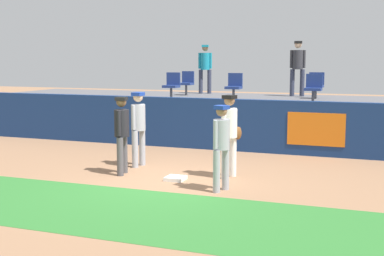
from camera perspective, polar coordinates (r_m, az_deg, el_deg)
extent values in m
plane|color=#936B4C|center=(11.16, -3.14, -5.78)|extent=(60.00, 60.00, 0.00)
cube|color=#2D722D|center=(9.22, -8.81, -8.70)|extent=(18.00, 2.80, 0.01)
cube|color=white|center=(11.21, -1.80, -5.50)|extent=(0.40, 0.40, 0.08)
cylinder|color=white|center=(11.55, 4.48, -3.10)|extent=(0.15, 0.15, 0.88)
cylinder|color=white|center=(11.28, 3.59, -3.34)|extent=(0.15, 0.15, 0.88)
cylinder|color=white|center=(11.30, 4.08, 0.54)|extent=(0.43, 0.43, 0.62)
sphere|color=#8C6647|center=(11.25, 4.10, 3.01)|extent=(0.23, 0.23, 0.23)
cube|color=black|center=(11.24, 4.10, 3.39)|extent=(0.30, 0.30, 0.08)
cylinder|color=white|center=(11.47, 4.65, 0.74)|extent=(0.09, 0.09, 0.58)
cylinder|color=white|center=(11.13, 3.49, 0.54)|extent=(0.09, 0.09, 0.58)
ellipsoid|color=brown|center=(11.45, 5.06, -0.55)|extent=(0.17, 0.23, 0.28)
cylinder|color=#9EA3AD|center=(10.37, 3.68, -4.48)|extent=(0.14, 0.14, 0.83)
cylinder|color=#9EA3AD|center=(10.13, 2.69, -4.75)|extent=(0.14, 0.14, 0.83)
cylinder|color=#9EA3AD|center=(10.12, 3.22, -0.71)|extent=(0.40, 0.40, 0.58)
sphere|color=#8C6647|center=(10.07, 3.24, 1.86)|extent=(0.22, 0.22, 0.22)
cube|color=#193899|center=(10.06, 3.24, 2.26)|extent=(0.29, 0.29, 0.08)
cylinder|color=#9EA3AD|center=(10.27, 3.85, -0.48)|extent=(0.08, 0.08, 0.55)
cylinder|color=#9EA3AD|center=(9.96, 2.57, -0.72)|extent=(0.08, 0.08, 0.55)
cylinder|color=#9EA3AD|center=(12.76, -5.43, -2.11)|extent=(0.15, 0.15, 0.88)
cylinder|color=#9EA3AD|center=(12.49, -6.22, -2.33)|extent=(0.15, 0.15, 0.88)
cylinder|color=#9EA3AD|center=(12.52, -5.87, 1.15)|extent=(0.37, 0.37, 0.62)
sphere|color=beige|center=(12.48, -5.90, 3.36)|extent=(0.23, 0.23, 0.23)
cube|color=#193899|center=(12.47, -5.90, 3.70)|extent=(0.27, 0.27, 0.08)
cylinder|color=#9EA3AD|center=(12.69, -5.37, 1.33)|extent=(0.09, 0.09, 0.58)
cylinder|color=#9EA3AD|center=(12.35, -6.39, 1.15)|extent=(0.09, 0.09, 0.58)
cylinder|color=#4C4C51|center=(11.95, -7.38, -2.85)|extent=(0.15, 0.15, 0.85)
cylinder|color=#4C4C51|center=(11.66, -7.83, -3.11)|extent=(0.15, 0.15, 0.85)
cylinder|color=black|center=(11.70, -7.66, 0.53)|extent=(0.39, 0.39, 0.60)
sphere|color=brown|center=(11.65, -7.70, 2.82)|extent=(0.22, 0.22, 0.22)
cube|color=black|center=(11.64, -7.71, 3.18)|extent=(0.27, 0.27, 0.08)
cylinder|color=black|center=(11.89, -7.37, 0.73)|extent=(0.09, 0.09, 0.56)
cylinder|color=black|center=(11.51, -7.96, 0.50)|extent=(0.09, 0.09, 0.56)
cube|color=navy|center=(14.83, 3.23, 0.40)|extent=(18.00, 0.24, 1.46)
cube|color=orange|center=(14.15, 13.33, -0.14)|extent=(1.50, 0.02, 0.87)
cube|color=#59595E|center=(17.29, 5.77, 1.12)|extent=(18.00, 4.80, 1.30)
cylinder|color=#4C4C51|center=(18.50, -0.64, 4.21)|extent=(0.08, 0.08, 0.40)
cube|color=navy|center=(18.49, -0.64, 4.83)|extent=(0.45, 0.44, 0.08)
cube|color=navy|center=(18.66, -0.43, 5.59)|extent=(0.45, 0.06, 0.40)
cylinder|color=#4C4C51|center=(16.76, -2.28, 3.86)|extent=(0.08, 0.08, 0.40)
cube|color=navy|center=(16.75, -2.28, 4.54)|extent=(0.46, 0.44, 0.08)
cube|color=navy|center=(16.92, -2.04, 5.39)|extent=(0.46, 0.06, 0.40)
cylinder|color=#4C4C51|center=(15.59, 13.03, 3.40)|extent=(0.08, 0.08, 0.40)
cube|color=navy|center=(15.58, 13.05, 4.13)|extent=(0.47, 0.44, 0.08)
cube|color=navy|center=(15.75, 13.17, 5.04)|extent=(0.47, 0.06, 0.40)
cylinder|color=#4C4C51|center=(17.39, 13.29, 3.80)|extent=(0.08, 0.08, 0.40)
cube|color=navy|center=(17.38, 13.31, 4.46)|extent=(0.48, 0.44, 0.08)
cube|color=navy|center=(17.56, 13.42, 5.27)|extent=(0.48, 0.06, 0.40)
cylinder|color=#4C4C51|center=(16.08, 4.54, 3.69)|extent=(0.08, 0.08, 0.40)
cube|color=navy|center=(16.06, 4.54, 4.40)|extent=(0.45, 0.44, 0.08)
cube|color=navy|center=(16.24, 4.74, 5.28)|extent=(0.45, 0.06, 0.40)
cylinder|color=#33384C|center=(19.36, 1.90, 5.06)|extent=(0.15, 0.15, 0.87)
cylinder|color=#33384C|center=(19.39, 0.96, 5.07)|extent=(0.15, 0.15, 0.87)
cylinder|color=teal|center=(19.36, 1.44, 7.27)|extent=(0.41, 0.41, 0.62)
sphere|color=#8C6647|center=(19.36, 1.44, 8.70)|extent=(0.23, 0.23, 0.23)
cube|color=teal|center=(19.37, 1.44, 8.92)|extent=(0.29, 0.29, 0.08)
cylinder|color=teal|center=(19.34, 2.05, 7.33)|extent=(0.09, 0.09, 0.58)
cylinder|color=teal|center=(19.38, 0.83, 7.33)|extent=(0.09, 0.09, 0.58)
cylinder|color=#33384C|center=(18.29, 11.89, 4.83)|extent=(0.16, 0.16, 0.92)
cylinder|color=#33384C|center=(18.27, 10.85, 4.85)|extent=(0.16, 0.16, 0.92)
cylinder|color=#333338|center=(18.26, 11.43, 7.29)|extent=(0.42, 0.42, 0.65)
sphere|color=beige|center=(18.27, 11.48, 8.88)|extent=(0.24, 0.24, 0.24)
cube|color=black|center=(18.27, 11.48, 9.13)|extent=(0.30, 0.30, 0.08)
cylinder|color=#333338|center=(18.27, 12.11, 7.34)|extent=(0.09, 0.09, 0.61)
cylinder|color=#333338|center=(18.25, 10.76, 7.38)|extent=(0.09, 0.09, 0.61)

